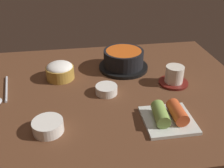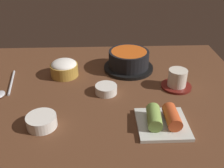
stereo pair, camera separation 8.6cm
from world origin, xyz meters
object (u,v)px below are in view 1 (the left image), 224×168
Objects in this scene: banchan_cup_center at (108,89)px; side_bowl_near at (48,126)px; stone_pot at (123,60)px; kimchi_plate at (169,116)px; spoon at (0,97)px; rice_bowl at (60,71)px; tea_cup_with_saucer at (175,77)px.

side_bowl_near is at bearing -138.45° from banchan_cup_center.
stone_pot is 2.30× the size of side_bowl_near.
kimchi_plate is 0.73× the size of spoon.
banchan_cup_center is at bearing 41.55° from side_bowl_near.
kimchi_plate is at bearing -79.96° from stone_pot.
kimchi_plate is at bearing -44.87° from rice_bowl.
rice_bowl is 0.98× the size of tea_cup_with_saucer.
banchan_cup_center is 23.05cm from kimchi_plate.
tea_cup_with_saucer is 46.74cm from side_bowl_near.
stone_pot is 1.85× the size of tea_cup_with_saucer.
kimchi_plate is at bearing -49.86° from banchan_cup_center.
tea_cup_with_saucer reaches higher than side_bowl_near.
stone_pot is 24.94cm from rice_bowl.
kimchi_plate is at bearing -21.58° from spoon.
side_bowl_near reaches higher than spoon.
tea_cup_with_saucer is 0.74× the size of kimchi_plate.
rice_bowl reaches higher than side_bowl_near.
tea_cup_with_saucer reaches higher than spoon.
tea_cup_with_saucer is 24.20cm from banchan_cup_center.
banchan_cup_center is 0.87× the size of side_bowl_near.
kimchi_plate is at bearing -114.83° from tea_cup_with_saucer.
stone_pot is 43.61cm from side_bowl_near.
side_bowl_near is 25.07cm from spoon.
tea_cup_with_saucer reaches higher than banchan_cup_center.
stone_pot is 35.50cm from kimchi_plate.
tea_cup_with_saucer is 21.91cm from kimchi_plate.
banchan_cup_center is at bearing -116.65° from stone_pot.
kimchi_plate is (-9.19, -19.86, -1.10)cm from tea_cup_with_saucer.
banchan_cup_center is (-24.05, -2.24, -1.45)cm from tea_cup_with_saucer.
kimchi_plate reaches higher than spoon.
spoon is (-43.94, -15.09, -3.13)cm from stone_pot.
rice_bowl is (-24.56, -4.32, -0.55)cm from stone_pot.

